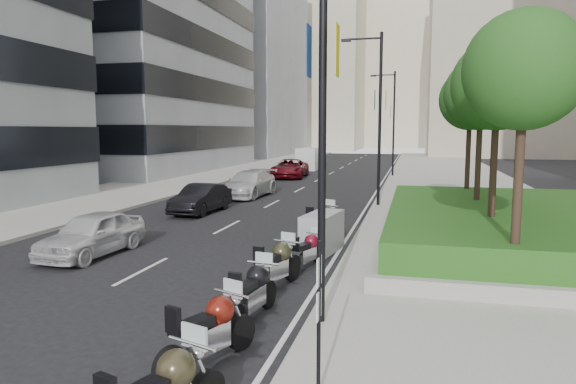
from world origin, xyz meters
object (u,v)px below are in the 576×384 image
(lamp_post_2, at_px, (392,118))
(motorcycle_4, at_px, (308,251))
(parking_sign, at_px, (319,311))
(delivery_van, at_px, (310,159))
(car_a, at_px, (92,234))
(lamp_post_1, at_px, (377,110))
(motorcycle_3, at_px, (276,265))
(motorcycle_5, at_px, (322,233))
(car_c, at_px, (249,184))
(lamp_post_0, at_px, (315,79))
(car_d, at_px, (290,168))
(motorcycle_6, at_px, (322,221))
(car_b, at_px, (201,199))
(motorcycle_1, at_px, (210,331))

(lamp_post_2, relative_size, motorcycle_4, 4.72)
(parking_sign, height_order, delivery_van, parking_sign)
(lamp_post_2, bearing_deg, car_a, -104.94)
(motorcycle_4, bearing_deg, lamp_post_1, 14.70)
(parking_sign, xyz_separation_m, motorcycle_3, (-2.08, 5.34, -0.83))
(motorcycle_4, distance_m, delivery_van, 38.47)
(parking_sign, height_order, motorcycle_5, parking_sign)
(car_c, height_order, delivery_van, delivery_van)
(lamp_post_0, distance_m, car_c, 21.65)
(motorcycle_3, height_order, car_c, car_c)
(parking_sign, bearing_deg, motorcycle_5, 99.72)
(motorcycle_3, bearing_deg, lamp_post_1, 11.71)
(motorcycle_3, height_order, delivery_van, delivery_van)
(car_a, distance_m, car_d, 28.05)
(lamp_post_1, bearing_deg, motorcycle_3, -95.55)
(car_c, bearing_deg, lamp_post_0, -64.40)
(motorcycle_3, xyz_separation_m, motorcycle_6, (0.03, 6.45, 0.01))
(lamp_post_0, height_order, motorcycle_3, lamp_post_0)
(delivery_van, bearing_deg, lamp_post_0, -77.74)
(car_a, height_order, car_b, car_a)
(car_a, distance_m, delivery_van, 37.83)
(lamp_post_2, relative_size, motorcycle_5, 3.91)
(motorcycle_1, distance_m, motorcycle_4, 6.59)
(motorcycle_5, xyz_separation_m, car_d, (-7.37, 25.88, 0.14))
(lamp_post_2, bearing_deg, motorcycle_1, -92.16)
(lamp_post_1, height_order, car_a, lamp_post_1)
(lamp_post_2, bearing_deg, motorcycle_5, -91.95)
(motorcycle_4, relative_size, motorcycle_6, 0.84)
(motorcycle_5, bearing_deg, lamp_post_0, -162.62)
(car_c, bearing_deg, motorcycle_4, -62.07)
(car_d, bearing_deg, motorcycle_4, -79.51)
(lamp_post_0, height_order, delivery_van, lamp_post_0)
(car_b, bearing_deg, motorcycle_5, -39.64)
(lamp_post_0, distance_m, delivery_van, 43.21)
(delivery_van, bearing_deg, lamp_post_1, -70.41)
(lamp_post_2, height_order, parking_sign, lamp_post_2)
(lamp_post_0, relative_size, motorcycle_4, 4.72)
(car_c, height_order, car_d, car_d)
(motorcycle_4, relative_size, car_d, 0.33)
(motorcycle_1, bearing_deg, car_b, 46.17)
(lamp_post_1, xyz_separation_m, motorcycle_3, (-1.43, -14.66, -4.44))
(parking_sign, distance_m, car_b, 18.48)
(motorcycle_1, bearing_deg, motorcycle_3, 22.56)
(motorcycle_1, height_order, motorcycle_5, motorcycle_5)
(lamp_post_1, bearing_deg, motorcycle_6, -99.63)
(motorcycle_1, xyz_separation_m, car_b, (-6.81, 15.35, 0.08))
(parking_sign, bearing_deg, lamp_post_0, 102.33)
(motorcycle_4, relative_size, motorcycle_5, 0.83)
(lamp_post_0, xyz_separation_m, car_c, (-7.87, 19.71, -4.28))
(motorcycle_4, bearing_deg, delivery_van, 30.72)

